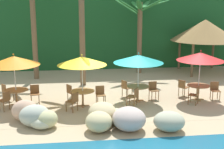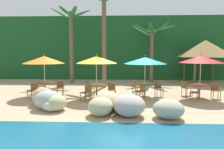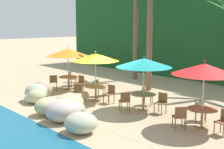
{
  "view_description": "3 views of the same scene",
  "coord_description": "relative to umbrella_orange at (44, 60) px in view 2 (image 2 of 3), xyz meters",
  "views": [
    {
      "loc": [
        -1.64,
        -14.0,
        4.73
      ],
      "look_at": [
        0.1,
        0.44,
        1.32
      ],
      "focal_mm": 49.64,
      "sensor_mm": 36.0,
      "label": 1
    },
    {
      "loc": [
        -0.06,
        -10.81,
        2.46
      ],
      "look_at": [
        -0.51,
        0.33,
        1.29
      ],
      "focal_mm": 31.4,
      "sensor_mm": 36.0,
      "label": 2
    },
    {
      "loc": [
        10.11,
        -9.52,
        3.78
      ],
      "look_at": [
        -0.39,
        0.01,
        1.4
      ],
      "focal_mm": 49.63,
      "sensor_mm": 36.0,
      "label": 3
    }
  ],
  "objects": [
    {
      "name": "ground_plane",
      "position": [
        4.44,
        -0.33,
        -2.12
      ],
      "size": [
        120.0,
        120.0,
        0.0
      ],
      "primitive_type": "plane",
      "color": "tan"
    },
    {
      "name": "terrace_deck",
      "position": [
        4.44,
        -0.33,
        -2.12
      ],
      "size": [
        18.0,
        5.2,
        0.01
      ],
      "color": "tan",
      "rests_on": "ground"
    },
    {
      "name": "foliage_backdrop",
      "position": [
        4.44,
        8.67,
        0.88
      ],
      "size": [
        28.0,
        2.4,
        6.0
      ],
      "color": "#194C23",
      "rests_on": "ground"
    },
    {
      "name": "rock_seawall",
      "position": [
        3.14,
        -3.1,
        -1.74
      ],
      "size": [
        16.09,
        2.72,
        0.88
      ],
      "color": "#AEB196",
      "rests_on": "ground"
    },
    {
      "name": "umbrella_orange",
      "position": [
        0.0,
        0.0,
        0.0
      ],
      "size": [
        2.37,
        2.37,
        2.45
      ],
      "color": "silver",
      "rests_on": "ground"
    },
    {
      "name": "dining_table_orange",
      "position": [
        -0.0,
        0.0,
        -1.51
      ],
      "size": [
        1.1,
        1.1,
        0.74
      ],
      "color": "#A37547",
      "rests_on": "ground"
    },
    {
      "name": "chair_orange_seaward",
      "position": [
        0.83,
        0.2,
        -1.61
      ],
      "size": [
        0.47,
        0.48,
        0.87
      ],
      "color": "brown",
      "rests_on": "ground"
    },
    {
      "name": "chair_orange_inland",
      "position": [
        -0.59,
        0.62,
        -1.61
      ],
      "size": [
        0.59,
        0.59,
        0.87
      ],
      "color": "brown",
      "rests_on": "ground"
    },
    {
      "name": "chair_orange_left",
      "position": [
        -0.36,
        -0.77,
        -1.61
      ],
      "size": [
        0.58,
        0.58,
        0.87
      ],
      "color": "brown",
      "rests_on": "ground"
    },
    {
      "name": "umbrella_yellow",
      "position": [
        3.1,
        -0.52,
        0.02
      ],
      "size": [
        2.25,
        2.25,
        2.45
      ],
      "color": "silver",
      "rests_on": "ground"
    },
    {
      "name": "dining_table_yellow",
      "position": [
        3.1,
        -0.52,
        -1.51
      ],
      "size": [
        1.1,
        1.1,
        0.74
      ],
      "color": "#A37547",
      "rests_on": "ground"
    },
    {
      "name": "chair_yellow_seaward",
      "position": [
        3.93,
        -0.34,
        -1.61
      ],
      "size": [
        0.46,
        0.47,
        0.87
      ],
      "color": "brown",
      "rests_on": "ground"
    },
    {
      "name": "chair_yellow_inland",
      "position": [
        2.56,
        0.14,
        -1.61
      ],
      "size": [
        0.59,
        0.59,
        0.87
      ],
      "color": "brown",
      "rests_on": "ground"
    },
    {
      "name": "chair_yellow_left",
      "position": [
        2.67,
        -1.26,
        -1.61
      ],
      "size": [
        0.59,
        0.59,
        0.87
      ],
      "color": "brown",
      "rests_on": "ground"
    },
    {
      "name": "umbrella_teal",
      "position": [
        5.79,
        -0.07,
        -0.03
      ],
      "size": [
        2.4,
        2.4,
        2.4
      ],
      "color": "silver",
      "rests_on": "ground"
    },
    {
      "name": "dining_table_teal",
      "position": [
        5.79,
        -0.07,
        -1.51
      ],
      "size": [
        1.1,
        1.1,
        0.74
      ],
      "color": "#A37547",
      "rests_on": "ground"
    },
    {
      "name": "chair_teal_seaward",
      "position": [
        6.62,
        0.15,
        -1.61
      ],
      "size": [
        0.48,
        0.48,
        0.87
      ],
      "color": "brown",
      "rests_on": "ground"
    },
    {
      "name": "chair_teal_inland",
      "position": [
        5.31,
        0.64,
        -1.61
      ],
      "size": [
        0.58,
        0.57,
        0.87
      ],
      "color": "brown",
      "rests_on": "ground"
    },
    {
      "name": "chair_teal_left",
      "position": [
        5.44,
        -0.85,
        -1.61
      ],
      "size": [
        0.58,
        0.58,
        0.87
      ],
      "color": "brown",
      "rests_on": "ground"
    },
    {
      "name": "umbrella_red",
      "position": [
        8.8,
        -0.26,
        0.05
      ],
      "size": [
        2.29,
        2.29,
        2.49
      ],
      "color": "silver",
      "rests_on": "ground"
    },
    {
      "name": "dining_table_red",
      "position": [
        8.8,
        -0.26,
        -1.51
      ],
      "size": [
        1.1,
        1.1,
        0.74
      ],
      "color": "#A37547",
      "rests_on": "ground"
    },
    {
      "name": "chair_red_seaward",
      "position": [
        9.65,
        -0.27,
        -1.61
      ],
      "size": [
        0.47,
        0.48,
        0.87
      ],
      "color": "brown",
      "rests_on": "ground"
    },
    {
      "name": "chair_red_inland",
      "position": [
        8.24,
        0.39,
        -1.61
      ],
      "size": [
        0.59,
        0.59,
        0.87
      ],
      "color": "brown",
      "rests_on": "ground"
    },
    {
      "name": "chair_red_left",
      "position": [
        8.36,
        -0.99,
        -1.61
      ],
      "size": [
        0.59,
        0.59,
        0.87
      ],
      "color": "brown",
      "rests_on": "ground"
    },
    {
      "name": "palm_tree_nearest",
      "position": [
        0.31,
        5.17,
        2.09
      ],
      "size": [
        3.16,
        3.15,
        6.13
      ],
      "color": "brown",
      "rests_on": "ground"
    },
    {
      "name": "palm_tree_second",
      "position": [
        3.21,
        3.22,
        2.61
      ],
      "size": [
        3.69,
        3.49,
        7.1
      ],
      "color": "brown",
      "rests_on": "ground"
    },
    {
      "name": "palm_tree_third",
      "position": [
        7.11,
        6.02,
        1.43
      ],
      "size": [
        3.72,
        3.81,
        5.01
      ],
      "color": "brown",
      "rests_on": "ground"
    },
    {
      "name": "palapa_hut",
      "position": [
        11.52,
        5.67,
        0.77
      ],
      "size": [
        4.59,
        4.59,
        3.6
      ],
      "color": "brown",
      "rests_on": "ground"
    }
  ]
}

